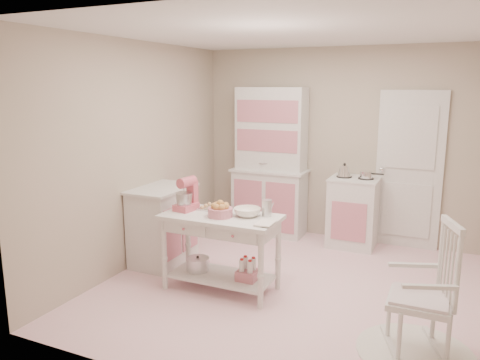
{
  "coord_description": "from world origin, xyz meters",
  "views": [
    {
      "loc": [
        1.43,
        -4.42,
        2.1
      ],
      "look_at": [
        -0.67,
        0.17,
        1.07
      ],
      "focal_mm": 35.0,
      "sensor_mm": 36.0,
      "label": 1
    }
  ],
  "objects_px": {
    "stove": "(353,212)",
    "base_cabinet": "(163,225)",
    "hutch": "(270,162)",
    "stand_mixer": "(186,195)",
    "rocking_chair": "(420,289)",
    "work_table": "(221,252)",
    "bread_basket": "(220,212)"
  },
  "relations": [
    {
      "from": "base_cabinet",
      "to": "bread_basket",
      "type": "relative_size",
      "value": 3.68
    },
    {
      "from": "hutch",
      "to": "bread_basket",
      "type": "xyz_separation_m",
      "value": [
        0.25,
        -2.04,
        -0.19
      ]
    },
    {
      "from": "base_cabinet",
      "to": "rocking_chair",
      "type": "height_order",
      "value": "rocking_chair"
    },
    {
      "from": "hutch",
      "to": "bread_basket",
      "type": "distance_m",
      "value": 2.06
    },
    {
      "from": "rocking_chair",
      "to": "stand_mixer",
      "type": "relative_size",
      "value": 3.24
    },
    {
      "from": "rocking_chair",
      "to": "stand_mixer",
      "type": "xyz_separation_m",
      "value": [
        -2.37,
        0.45,
        0.42
      ]
    },
    {
      "from": "hutch",
      "to": "base_cabinet",
      "type": "height_order",
      "value": "hutch"
    },
    {
      "from": "bread_basket",
      "to": "hutch",
      "type": "bearing_deg",
      "value": 97.02
    },
    {
      "from": "hutch",
      "to": "work_table",
      "type": "height_order",
      "value": "hutch"
    },
    {
      "from": "stove",
      "to": "base_cabinet",
      "type": "relative_size",
      "value": 1.0
    },
    {
      "from": "base_cabinet",
      "to": "work_table",
      "type": "bearing_deg",
      "value": -22.11
    },
    {
      "from": "rocking_chair",
      "to": "stand_mixer",
      "type": "bearing_deg",
      "value": 148.98
    },
    {
      "from": "work_table",
      "to": "hutch",
      "type": "bearing_deg",
      "value": 96.63
    },
    {
      "from": "hutch",
      "to": "stove",
      "type": "xyz_separation_m",
      "value": [
        1.2,
        -0.05,
        -0.58
      ]
    },
    {
      "from": "stand_mixer",
      "to": "stove",
      "type": "bearing_deg",
      "value": 62.24
    },
    {
      "from": "stove",
      "to": "stand_mixer",
      "type": "bearing_deg",
      "value": -125.89
    },
    {
      "from": "hutch",
      "to": "base_cabinet",
      "type": "bearing_deg",
      "value": -115.04
    },
    {
      "from": "stand_mixer",
      "to": "hutch",
      "type": "bearing_deg",
      "value": 92.65
    },
    {
      "from": "stove",
      "to": "base_cabinet",
      "type": "distance_m",
      "value": 2.48
    },
    {
      "from": "hutch",
      "to": "stove",
      "type": "height_order",
      "value": "hutch"
    },
    {
      "from": "stove",
      "to": "hutch",
      "type": "bearing_deg",
      "value": 177.61
    },
    {
      "from": "stove",
      "to": "rocking_chair",
      "type": "distance_m",
      "value": 2.57
    },
    {
      "from": "rocking_chair",
      "to": "stand_mixer",
      "type": "height_order",
      "value": "stand_mixer"
    },
    {
      "from": "hutch",
      "to": "stand_mixer",
      "type": "height_order",
      "value": "hutch"
    },
    {
      "from": "work_table",
      "to": "bread_basket",
      "type": "height_order",
      "value": "bread_basket"
    },
    {
      "from": "work_table",
      "to": "stand_mixer",
      "type": "xyz_separation_m",
      "value": [
        -0.42,
        0.02,
        0.57
      ]
    },
    {
      "from": "rocking_chair",
      "to": "work_table",
      "type": "relative_size",
      "value": 0.92
    },
    {
      "from": "stand_mixer",
      "to": "bread_basket",
      "type": "xyz_separation_m",
      "value": [
        0.44,
        -0.07,
        -0.12
      ]
    },
    {
      "from": "hutch",
      "to": "rocking_chair",
      "type": "relative_size",
      "value": 1.89
    },
    {
      "from": "hutch",
      "to": "rocking_chair",
      "type": "height_order",
      "value": "hutch"
    },
    {
      "from": "hutch",
      "to": "work_table",
      "type": "relative_size",
      "value": 1.73
    },
    {
      "from": "base_cabinet",
      "to": "rocking_chair",
      "type": "relative_size",
      "value": 0.84
    }
  ]
}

